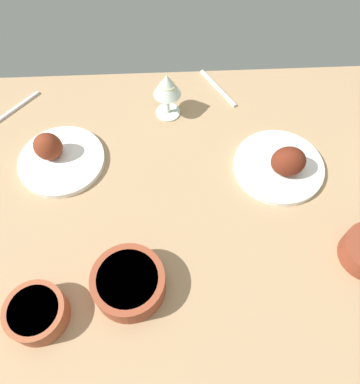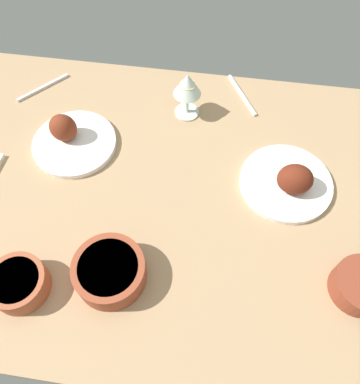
{
  "view_description": "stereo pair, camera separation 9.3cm",
  "coord_description": "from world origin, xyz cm",
  "views": [
    {
      "loc": [
        -2.32,
        -48.43,
        86.04
      ],
      "look_at": [
        0.0,
        0.0,
        6.0
      ],
      "focal_mm": 35.61,
      "sensor_mm": 36.0,
      "label": 1
    },
    {
      "loc": [
        7.02,
        -47.97,
        86.04
      ],
      "look_at": [
        0.0,
        0.0,
        6.0
      ],
      "focal_mm": 35.61,
      "sensor_mm": 36.0,
      "label": 2
    }
  ],
  "objects": [
    {
      "name": "spoon_loose",
      "position": [
        -46.32,
        31.41,
        4.4
      ],
      "size": [
        12.1,
        13.28,
        0.8
      ],
      "primitive_type": "cube",
      "rotation": [
        0.0,
        0.0,
        0.84
      ],
      "color": "silver",
      "rests_on": "dining_table"
    },
    {
      "name": "fork_loose",
      "position": [
        13.17,
        37.01,
        4.4
      ],
      "size": [
        9.42,
        15.58,
        0.8
      ],
      "primitive_type": "cube",
      "rotation": [
        0.0,
        0.0,
        2.09
      ],
      "color": "silver",
      "rests_on": "dining_table"
    },
    {
      "name": "plate_far_side",
      "position": [
        26.46,
        6.69,
        6.41
      ],
      "size": [
        23.31,
        23.31,
        9.21
      ],
      "color": "white",
      "rests_on": "dining_table"
    },
    {
      "name": "plate_near_viewer",
      "position": [
        -31.34,
        12.22,
        6.2
      ],
      "size": [
        22.48,
        22.48,
        9.32
      ],
      "color": "white",
      "rests_on": "dining_table"
    },
    {
      "name": "bowl_sauce",
      "position": [
        -30.62,
        -27.99,
        7.02
      ],
      "size": [
        12.46,
        12.46,
        5.55
      ],
      "color": "#A35133",
      "rests_on": "dining_table"
    },
    {
      "name": "wine_glass",
      "position": [
        -2.11,
        28.06,
        13.93
      ],
      "size": [
        7.6,
        7.6,
        14.0
      ],
      "color": "silver",
      "rests_on": "dining_table"
    },
    {
      "name": "bowl_cream",
      "position": [
        -11.96,
        -22.7,
        7.37
      ],
      "size": [
        15.66,
        15.66,
        6.23
      ],
      "color": "brown",
      "rests_on": "dining_table"
    },
    {
      "name": "dining_table",
      "position": [
        0.0,
        0.0,
        2.0
      ],
      "size": [
        140.0,
        90.0,
        4.0
      ],
      "primitive_type": "cube",
      "color": "tan",
      "rests_on": "ground"
    }
  ]
}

